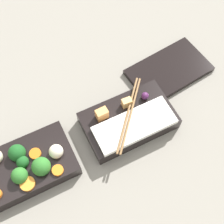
{
  "coord_description": "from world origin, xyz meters",
  "views": [
    {
      "loc": [
        -0.05,
        -0.27,
        0.67
      ],
      "look_at": [
        0.1,
        0.04,
        0.04
      ],
      "focal_mm": 50.0,
      "sensor_mm": 36.0,
      "label": 1
    }
  ],
  "objects": [
    {
      "name": "ground_plane",
      "position": [
        0.0,
        0.0,
        0.0
      ],
      "size": [
        3.0,
        3.0,
        0.0
      ],
      "primitive_type": "plane",
      "color": "gray"
    },
    {
      "name": "bento_tray_vegetable",
      "position": [
        -0.12,
        0.01,
        0.02
      ],
      "size": [
        0.21,
        0.13,
        0.07
      ],
      "color": "black",
      "rests_on": "ground_plane"
    },
    {
      "name": "bento_tray_rice",
      "position": [
        0.13,
        0.0,
        0.02
      ],
      "size": [
        0.21,
        0.16,
        0.06
      ],
      "color": "black",
      "rests_on": "ground_plane"
    },
    {
      "name": "bento_lid",
      "position": [
        0.3,
        0.09,
        0.01
      ],
      "size": [
        0.22,
        0.15,
        0.01
      ],
      "primitive_type": "cube",
      "rotation": [
        0.0,
        0.0,
        0.11
      ],
      "color": "black",
      "rests_on": "ground_plane"
    }
  ]
}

